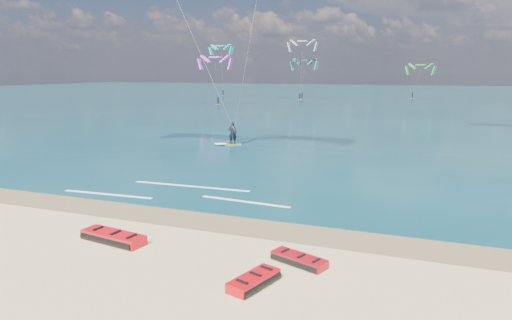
% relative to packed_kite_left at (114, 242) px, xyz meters
% --- Properties ---
extents(ground, '(320.00, 320.00, 0.00)m').
position_rel_packed_kite_left_xyz_m(ground, '(-0.97, 40.49, 0.00)').
color(ground, tan).
rests_on(ground, ground).
extents(wet_sand_strip, '(320.00, 2.40, 0.01)m').
position_rel_packed_kite_left_xyz_m(wet_sand_strip, '(-0.97, 3.49, 0.00)').
color(wet_sand_strip, brown).
rests_on(wet_sand_strip, ground).
extents(sea, '(320.00, 200.00, 0.04)m').
position_rel_packed_kite_left_xyz_m(sea, '(-0.97, 104.49, 0.02)').
color(sea, '#0B383D').
rests_on(sea, ground).
extents(packed_kite_left, '(3.12, 1.65, 0.44)m').
position_rel_packed_kite_left_xyz_m(packed_kite_left, '(0.00, 0.00, 0.00)').
color(packed_kite_left, red).
rests_on(packed_kite_left, ground).
extents(packed_kite_mid, '(2.39, 1.68, 0.35)m').
position_rel_packed_kite_left_xyz_m(packed_kite_mid, '(7.31, 0.54, 0.00)').
color(packed_kite_mid, '#9C0A13').
rests_on(packed_kite_mid, ground).
extents(packed_kite_right, '(1.62, 2.29, 0.38)m').
position_rel_packed_kite_left_xyz_m(packed_kite_right, '(6.43, -1.52, 0.00)').
color(packed_kite_right, red).
rests_on(packed_kite_right, ground).
extents(kitesurfer_main, '(10.32, 9.94, 17.45)m').
position_rel_packed_kite_left_xyz_m(kitesurfer_main, '(-3.81, 18.72, 8.96)').
color(kitesurfer_main, '#BDEF1C').
rests_on(kitesurfer_main, sea).
extents(shoreline_foam, '(12.55, 3.61, 0.01)m').
position_rel_packed_kite_left_xyz_m(shoreline_foam, '(-1.17, 7.13, 0.04)').
color(shoreline_foam, white).
rests_on(shoreline_foam, ground).
extents(distant_kites, '(79.01, 35.81, 12.69)m').
position_rel_packed_kite_left_xyz_m(distant_kites, '(-8.67, 82.89, 5.46)').
color(distant_kites, '#2AB6B2').
rests_on(distant_kites, ground).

